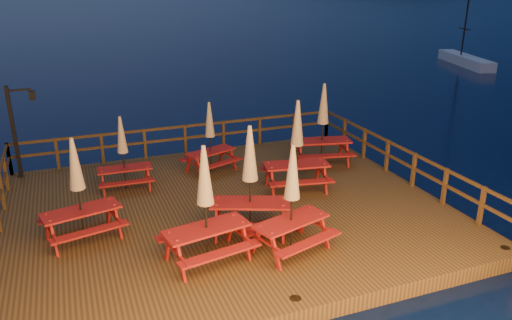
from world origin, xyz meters
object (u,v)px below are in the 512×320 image
(picnic_table_1, at_px, (250,179))
(picnic_table_2, at_px, (206,203))
(sailboat, at_px, (465,60))
(picnic_table_0, at_px, (323,123))
(lamp_post, at_px, (18,123))

(picnic_table_1, bearing_deg, picnic_table_2, -125.25)
(sailboat, height_order, picnic_table_0, sailboat)
(picnic_table_0, bearing_deg, sailboat, 49.94)
(picnic_table_0, bearing_deg, picnic_table_2, -126.58)
(lamp_post, bearing_deg, picnic_table_1, -48.38)
(lamp_post, xyz_separation_m, picnic_table_1, (5.51, -6.20, -0.32))
(lamp_post, relative_size, picnic_table_2, 1.08)
(lamp_post, distance_m, sailboat, 34.09)
(picnic_table_0, height_order, picnic_table_2, picnic_table_0)
(picnic_table_0, distance_m, picnic_table_2, 7.21)
(lamp_post, relative_size, picnic_table_0, 1.07)
(sailboat, bearing_deg, picnic_table_2, -124.72)
(picnic_table_2, bearing_deg, picnic_table_1, 22.06)
(picnic_table_2, bearing_deg, lamp_post, 109.54)
(picnic_table_0, height_order, picnic_table_1, picnic_table_1)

